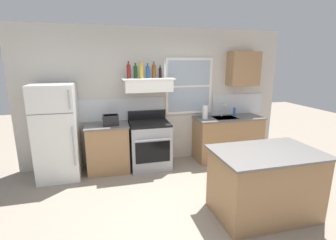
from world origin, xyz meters
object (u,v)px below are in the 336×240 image
Objects in this scene: bottle_balsamic_dark at (160,73)px; stove_range at (150,144)px; bottle_dark_green_wine at (136,72)px; toaster at (111,120)px; refrigerator at (57,132)px; bottle_blue_liqueur at (148,72)px; bottle_red_label_wine at (129,71)px; bottle_clear_tall at (165,70)px; kitchen_island at (264,183)px; bottle_amber_wine at (154,71)px; dish_soap_bottle at (234,112)px; bottle_champagne_gold_foil at (141,71)px; paper_towel_roll at (205,112)px.

stove_range is at bearing -157.29° from bottle_balsamic_dark.
toaster is at bearing -168.39° from bottle_dark_green_wine.
bottle_blue_liqueur reaches higher than refrigerator.
bottle_balsamic_dark is at bearing 2.01° from bottle_red_label_wine.
refrigerator is 5.18× the size of bottle_clear_tall.
bottle_balsamic_dark is 2.63m from kitchen_island.
stove_range is at bearing 2.12° from toaster.
bottle_amber_wine is 0.94× the size of bottle_clear_tall.
bottle_balsamic_dark is 0.11m from bottle_clear_tall.
bottle_clear_tall is at bearing 21.84° from bottle_balsamic_dark.
dish_soap_bottle is (2.11, 0.06, -0.86)m from bottle_dark_green_wine.
toaster is 1.65× the size of dish_soap_bottle.
bottle_clear_tall reaches higher than bottle_red_label_wine.
toaster is 2.61m from dish_soap_bottle.
bottle_red_label_wine is at bearing -178.53° from dish_soap_bottle.
bottle_balsamic_dark reaches higher than refrigerator.
bottle_balsamic_dark reaches higher than toaster.
bottle_balsamic_dark is (0.37, 0.04, -0.04)m from bottle_champagne_gold_foil.
toaster is at bearing -0.23° from refrigerator.
bottle_clear_tall is 0.23× the size of kitchen_island.
stove_range is at bearing -157.54° from bottle_clear_tall.
refrigerator is 5.52× the size of bottle_amber_wine.
dish_soap_bottle is (1.54, -0.00, -0.88)m from bottle_clear_tall.
kitchen_island is at bearing -61.42° from bottle_amber_wine.
bottle_blue_liqueur reaches higher than paper_towel_roll.
bottle_red_label_wine is 1.74× the size of dish_soap_bottle.
bottle_clear_tall is at bearing 179.86° from dish_soap_bottle.
bottle_amber_wine is at bearing 4.38° from bottle_red_label_wine.
bottle_amber_wine is at bearing -173.57° from bottle_clear_tall.
bottle_red_label_wine is (1.30, 0.10, 1.03)m from refrigerator.
bottle_blue_liqueur is 0.20× the size of kitchen_island.
bottle_champagne_gold_foil reaches higher than bottle_red_label_wine.
kitchen_island is at bearing -88.19° from paper_towel_roll.
refrigerator is 5.68× the size of toaster.
dish_soap_bottle is at bearing 4.18° from stove_range.
bottle_blue_liqueur is at bearing 4.06° from refrigerator.
dish_soap_bottle reaches higher than kitchen_island.
bottle_amber_wine reaches higher than refrigerator.
stove_range is 3.39× the size of bottle_champagne_gold_foil.
toaster is at bearing -171.02° from bottle_clear_tall.
bottle_dark_green_wine is 0.35m from bottle_amber_wine.
paper_towel_roll is 0.19× the size of kitchen_island.
bottle_dark_green_wine is (0.49, 0.10, 0.85)m from toaster.
kitchen_island is at bearing -51.58° from bottle_red_label_wine.
stove_range is 1.40m from bottle_blue_liqueur.
bottle_balsamic_dark reaches higher than kitchen_island.
bottle_amber_wine is at bearing 9.63° from toaster.
bottle_clear_tall reaches higher than toaster.
bottle_amber_wine is 1.30× the size of bottle_balsamic_dark.
bottle_red_label_wine is at bearing -174.97° from bottle_clear_tall.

